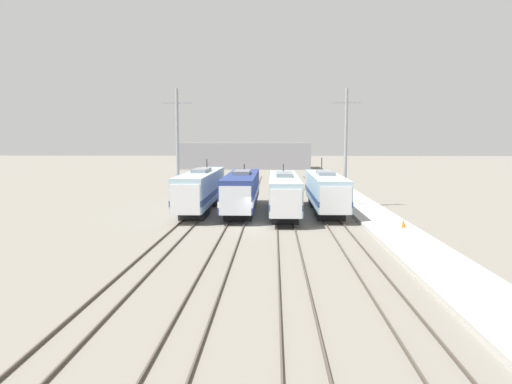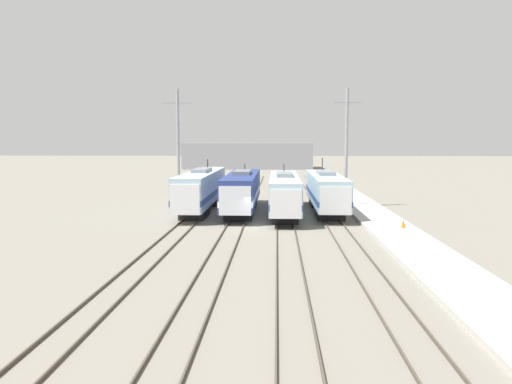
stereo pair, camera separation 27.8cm
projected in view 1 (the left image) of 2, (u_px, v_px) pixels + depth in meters
The scene contains 14 objects.
ground_plane at pixel (260, 227), 41.67m from camera, with size 400.00×400.00×0.00m, color slate.
rail_pair_far_left at pixel (185, 226), 41.89m from camera, with size 1.51×120.00×0.15m.
rail_pair_center_left at pixel (235, 226), 41.74m from camera, with size 1.51×120.00×0.15m.
rail_pair_center_right at pixel (286, 226), 41.59m from camera, with size 1.51×120.00×0.15m.
rail_pair_far_right at pixel (336, 227), 41.43m from camera, with size 1.51×120.00×0.15m.
locomotive_far_left at pixel (201, 189), 50.87m from camera, with size 2.78×19.37×5.15m.
locomotive_center_left at pixel (242, 191), 50.03m from camera, with size 2.97×18.01×4.69m.
locomotive_center_right at pixel (284, 193), 48.33m from camera, with size 2.80×18.16×4.76m.
locomotive_far_right at pixel (325, 191), 50.34m from camera, with size 2.96×18.06×5.34m.
catenary_tower_left at pixel (177, 146), 53.94m from camera, with size 3.19×0.33×12.74m.
catenary_tower_right at pixel (346, 146), 53.28m from camera, with size 3.19×0.33×12.74m.
platform at pixel (388, 226), 41.27m from camera, with size 4.00×120.00×0.32m.
traffic_cone at pixel (403, 223), 39.54m from camera, with size 0.35×0.35×0.70m.
depot_building at pixel (246, 156), 131.39m from camera, with size 33.08×13.77×6.65m.
Camera 1 is at (1.14, -41.14, 7.17)m, focal length 35.00 mm.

